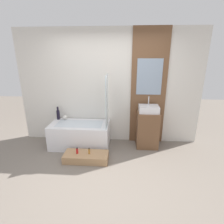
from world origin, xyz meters
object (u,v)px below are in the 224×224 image
object	(u,v)px
bathtub	(80,135)
vase_tall_dark	(58,114)
sink	(149,109)
wooden_step_bench	(86,157)
bottle_soap_primary	(77,151)
vase_round_light	(65,117)
bottle_soap_secondary	(89,151)

from	to	relation	value
bathtub	vase_tall_dark	xyz separation A→B (m)	(-0.58, 0.25, 0.40)
sink	wooden_step_bench	bearing A→B (deg)	-151.35
bottle_soap_primary	bathtub	bearing A→B (deg)	97.63
wooden_step_bench	bottle_soap_primary	xyz separation A→B (m)	(-0.18, -0.00, 0.13)
vase_round_light	bottle_soap_secondary	size ratio (longest dim) A/B	0.89
sink	bottle_soap_secondary	size ratio (longest dim) A/B	3.40
sink	vase_tall_dark	xyz separation A→B (m)	(-2.11, 0.15, -0.22)
bathtub	vase_tall_dark	distance (m)	0.74
sink	vase_tall_dark	size ratio (longest dim) A/B	1.39
wooden_step_bench	vase_round_light	world-z (taller)	vase_round_light
bathtub	bottle_soap_primary	bearing A→B (deg)	-82.37
bottle_soap_secondary	wooden_step_bench	bearing A→B (deg)	180.00
sink	vase_tall_dark	bearing A→B (deg)	175.88
wooden_step_bench	bottle_soap_primary	size ratio (longest dim) A/B	7.24
wooden_step_bench	bottle_soap_primary	distance (m)	0.22
wooden_step_bench	bottle_soap_primary	world-z (taller)	bottle_soap_primary
wooden_step_bench	vase_tall_dark	distance (m)	1.33
vase_round_light	bottle_soap_primary	bearing A→B (deg)	-59.65
bathtub	vase_tall_dark	world-z (taller)	vase_tall_dark
sink	bottle_soap_primary	size ratio (longest dim) A/B	3.52
wooden_step_bench	sink	xyz separation A→B (m)	(1.28, 0.70, 0.82)
sink	vase_round_light	distance (m)	1.97
bottle_soap_primary	vase_round_light	bearing A→B (deg)	120.35
vase_tall_dark	vase_round_light	bearing A→B (deg)	-6.44
bottle_soap_secondary	vase_round_light	bearing A→B (deg)	131.25
bathtub	vase_round_light	size ratio (longest dim) A/B	11.75
bottle_soap_primary	vase_tall_dark	bearing A→B (deg)	127.59
wooden_step_bench	vase_round_light	size ratio (longest dim) A/B	7.82
vase_tall_dark	bottle_soap_primary	world-z (taller)	vase_tall_dark
vase_round_light	bottle_soap_secondary	bearing A→B (deg)	-48.75
bathtub	bottle_soap_secondary	size ratio (longest dim) A/B	10.50
wooden_step_bench	vase_tall_dark	world-z (taller)	vase_tall_dark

